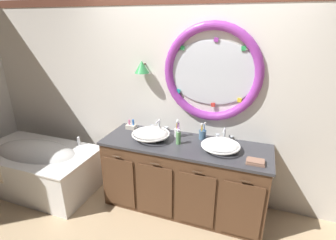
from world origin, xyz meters
TOP-DOWN VIEW (x-y plane):
  - ground_plane at (0.00, 0.00)m, footprint 14.00×14.00m
  - back_wall_assembly at (0.02, 0.58)m, footprint 6.40×0.26m
  - vanity_counter at (0.04, 0.24)m, footprint 1.87×0.66m
  - bathtub at (-1.89, -0.04)m, footprint 1.54×0.84m
  - sink_basin_left at (-0.36, 0.22)m, footprint 0.44×0.44m
  - sink_basin_right at (0.43, 0.22)m, footprint 0.41×0.41m
  - faucet_set_left at (-0.36, 0.47)m, footprint 0.24×0.13m
  - faucet_set_right at (0.43, 0.47)m, footprint 0.20×0.13m
  - toothbrush_holder_left at (-0.10, 0.39)m, footprint 0.08×0.08m
  - toothbrush_holder_right at (0.19, 0.42)m, footprint 0.09×0.09m
  - soap_dispenser at (-0.03, 0.21)m, footprint 0.05×0.06m
  - folded_hand_towel at (0.79, 0.06)m, footprint 0.17×0.12m
  - toiletry_basket at (-0.71, 0.42)m, footprint 0.12×0.09m

SIDE VIEW (x-z plane):
  - ground_plane at x=0.00m, z-range 0.00..0.00m
  - bathtub at x=-1.89m, z-range 0.01..0.66m
  - vanity_counter at x=0.04m, z-range 0.00..0.85m
  - folded_hand_towel at x=0.79m, z-range 0.84..0.88m
  - toiletry_basket at x=-0.71m, z-range 0.81..0.94m
  - sink_basin_right at x=0.43m, z-range 0.84..0.95m
  - faucet_set_left at x=-0.36m, z-range 0.83..0.98m
  - toothbrush_holder_left at x=-0.10m, z-range 0.80..1.01m
  - toothbrush_holder_right at x=0.19m, z-range 0.80..1.01m
  - faucet_set_right at x=0.43m, z-range 0.83..0.98m
  - sink_basin_left at x=-0.36m, z-range 0.84..0.97m
  - soap_dispenser at x=-0.03m, z-range 0.83..1.00m
  - back_wall_assembly at x=0.02m, z-range 0.03..2.63m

